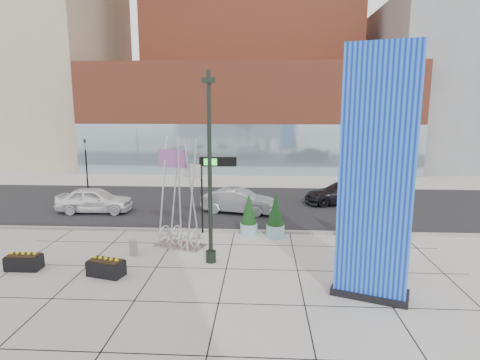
# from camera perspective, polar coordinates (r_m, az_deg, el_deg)

# --- Properties ---
(ground) EXTENTS (160.00, 160.00, 0.00)m
(ground) POSITION_cam_1_polar(r_m,az_deg,el_deg) (18.39, -4.86, -11.19)
(ground) COLOR #9E9991
(ground) RESTS_ON ground
(street_asphalt) EXTENTS (80.00, 12.00, 0.02)m
(street_asphalt) POSITION_cam_1_polar(r_m,az_deg,el_deg) (27.86, -2.00, -3.55)
(street_asphalt) COLOR black
(street_asphalt) RESTS_ON ground
(curb_edge) EXTENTS (80.00, 0.30, 0.12)m
(curb_edge) POSITION_cam_1_polar(r_m,az_deg,el_deg) (22.11, -3.41, -7.22)
(curb_edge) COLOR gray
(curb_edge) RESTS_ON ground
(tower_podium) EXTENTS (34.00, 10.00, 11.00)m
(tower_podium) POSITION_cam_1_polar(r_m,az_deg,el_deg) (43.95, 1.29, 8.88)
(tower_podium) COLOR #9C442D
(tower_podium) RESTS_ON ground
(tower_glass_front) EXTENTS (34.00, 0.60, 5.00)m
(tower_glass_front) POSITION_cam_1_polar(r_m,az_deg,el_deg) (39.37, 1.03, 4.31)
(tower_glass_front) COLOR #8CA5B2
(tower_glass_front) RESTS_ON ground
(building_beige_left) EXTENTS (18.00, 20.00, 34.00)m
(building_beige_left) POSITION_cam_1_polar(r_m,az_deg,el_deg) (59.21, -27.27, 19.39)
(building_beige_left) COLOR tan
(building_beige_left) RESTS_ON ground
(building_grey_parking) EXTENTS (20.00, 18.00, 18.00)m
(building_grey_parking) POSITION_cam_1_polar(r_m,az_deg,el_deg) (54.31, 29.52, 11.57)
(building_grey_parking) COLOR slate
(building_grey_parking) RESTS_ON ground
(blue_pylon) EXTENTS (2.90, 2.06, 8.84)m
(blue_pylon) POSITION_cam_1_polar(r_m,az_deg,el_deg) (14.58, 18.87, -0.03)
(blue_pylon) COLOR #0B29AC
(blue_pylon) RESTS_ON ground
(lamp_post) EXTENTS (0.56, 0.45, 8.23)m
(lamp_post) POSITION_cam_1_polar(r_m,az_deg,el_deg) (17.14, -4.29, -1.04)
(lamp_post) COLOR black
(lamp_post) RESTS_ON ground
(public_art_sculpture) EXTENTS (2.64, 1.91, 5.41)m
(public_art_sculpture) POSITION_cam_1_polar(r_m,az_deg,el_deg) (19.70, -8.55, -5.42)
(public_art_sculpture) COLOR silver
(public_art_sculpture) RESTS_ON ground
(concrete_bollard) EXTENTS (0.38, 0.38, 0.74)m
(concrete_bollard) POSITION_cam_1_polar(r_m,az_deg,el_deg) (19.34, -14.93, -9.24)
(concrete_bollard) COLOR gray
(concrete_bollard) RESTS_ON ground
(overhead_street_sign) EXTENTS (1.95, 0.22, 4.14)m
(overhead_street_sign) POSITION_cam_1_polar(r_m,az_deg,el_deg) (21.10, -3.60, 1.70)
(overhead_street_sign) COLOR black
(overhead_street_sign) RESTS_ON ground
(round_planter_east) EXTENTS (1.13, 1.13, 2.82)m
(round_planter_east) POSITION_cam_1_polar(r_m,az_deg,el_deg) (21.70, 15.17, -4.41)
(round_planter_east) COLOR #8FBAC0
(round_planter_east) RESTS_ON ground
(round_planter_mid) EXTENTS (0.95, 0.95, 2.38)m
(round_planter_mid) POSITION_cam_1_polar(r_m,az_deg,el_deg) (21.04, 5.08, -5.14)
(round_planter_mid) COLOR #8FBAC0
(round_planter_mid) RESTS_ON ground
(round_planter_west) EXTENTS (0.91, 0.91, 2.26)m
(round_planter_west) POSITION_cam_1_polar(r_m,az_deg,el_deg) (21.30, 1.27, -5.05)
(round_planter_west) COLOR #8FBAC0
(round_planter_west) RESTS_ON ground
(box_planter_north) EXTENTS (1.40, 0.70, 0.77)m
(box_planter_north) POSITION_cam_1_polar(r_m,az_deg,el_deg) (19.45, -28.38, -10.14)
(box_planter_north) COLOR black
(box_planter_north) RESTS_ON ground
(box_planter_south) EXTENTS (1.59, 1.08, 0.80)m
(box_planter_south) POSITION_cam_1_polar(r_m,az_deg,el_deg) (17.47, -18.51, -11.65)
(box_planter_south) COLOR black
(box_planter_south) RESTS_ON ground
(car_white_west) EXTENTS (4.78, 2.05, 1.61)m
(car_white_west) POSITION_cam_1_polar(r_m,az_deg,el_deg) (27.42, -19.95, -2.71)
(car_white_west) COLOR white
(car_white_west) RESTS_ON ground
(car_silver_mid) EXTENTS (4.87, 2.52, 1.53)m
(car_silver_mid) POSITION_cam_1_polar(r_m,az_deg,el_deg) (25.68, -0.19, -3.03)
(car_silver_mid) COLOR #9A9CA1
(car_silver_mid) RESTS_ON ground
(car_dark_east) EXTENTS (5.61, 3.04, 1.54)m
(car_dark_east) POSITION_cam_1_polar(r_m,az_deg,el_deg) (28.90, 14.40, -1.81)
(car_dark_east) COLOR black
(car_dark_east) RESTS_ON ground
(traffic_signal) EXTENTS (0.15, 0.18, 4.10)m
(traffic_signal) POSITION_cam_1_polar(r_m,az_deg,el_deg) (35.32, -21.05, 2.55)
(traffic_signal) COLOR black
(traffic_signal) RESTS_ON ground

